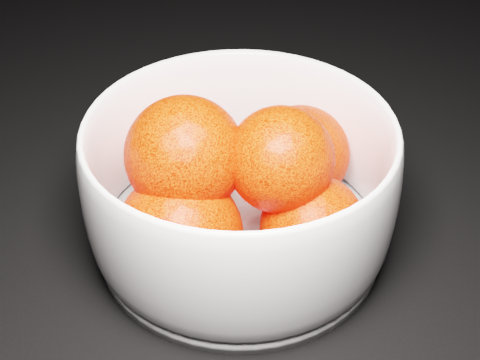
# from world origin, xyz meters

# --- Properties ---
(bowl) EXTENTS (0.24, 0.24, 0.12)m
(bowl) POSITION_xyz_m (0.25, 0.25, 0.06)
(bowl) COLOR white
(bowl) RESTS_ON ground
(orange_pile) EXTENTS (0.19, 0.20, 0.14)m
(orange_pile) POSITION_xyz_m (0.25, 0.24, 0.07)
(orange_pile) COLOR #FF2608
(orange_pile) RESTS_ON bowl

